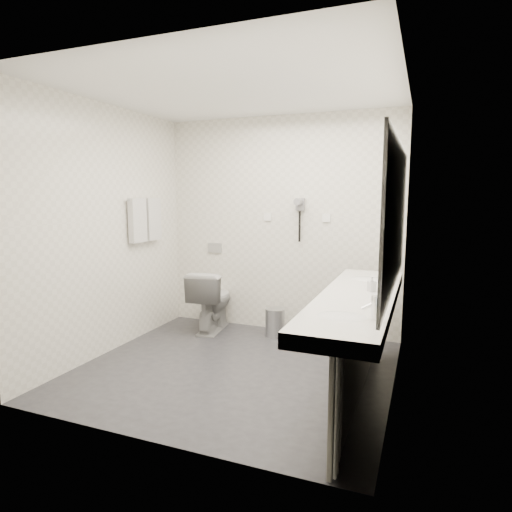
% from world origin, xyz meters
% --- Properties ---
extents(floor, '(2.80, 2.80, 0.00)m').
position_xyz_m(floor, '(0.00, 0.00, 0.00)').
color(floor, '#2D2D33').
rests_on(floor, ground).
extents(ceiling, '(2.80, 2.80, 0.00)m').
position_xyz_m(ceiling, '(0.00, 0.00, 2.50)').
color(ceiling, white).
rests_on(ceiling, wall_back).
extents(wall_back, '(2.80, 0.00, 2.80)m').
position_xyz_m(wall_back, '(0.00, 1.30, 1.25)').
color(wall_back, white).
rests_on(wall_back, floor).
extents(wall_front, '(2.80, 0.00, 2.80)m').
position_xyz_m(wall_front, '(0.00, -1.30, 1.25)').
color(wall_front, white).
rests_on(wall_front, floor).
extents(wall_left, '(0.00, 2.60, 2.60)m').
position_xyz_m(wall_left, '(-1.40, 0.00, 1.25)').
color(wall_left, white).
rests_on(wall_left, floor).
extents(wall_right, '(0.00, 2.60, 2.60)m').
position_xyz_m(wall_right, '(1.40, 0.00, 1.25)').
color(wall_right, white).
rests_on(wall_right, floor).
extents(vanity_counter, '(0.55, 2.20, 0.10)m').
position_xyz_m(vanity_counter, '(1.12, -0.20, 0.80)').
color(vanity_counter, white).
rests_on(vanity_counter, floor).
extents(vanity_panel, '(0.03, 2.15, 0.75)m').
position_xyz_m(vanity_panel, '(1.15, -0.20, 0.38)').
color(vanity_panel, gray).
rests_on(vanity_panel, floor).
extents(vanity_post_near, '(0.06, 0.06, 0.75)m').
position_xyz_m(vanity_post_near, '(1.18, -1.24, 0.38)').
color(vanity_post_near, silver).
rests_on(vanity_post_near, floor).
extents(vanity_post_far, '(0.06, 0.06, 0.75)m').
position_xyz_m(vanity_post_far, '(1.18, 0.84, 0.38)').
color(vanity_post_far, silver).
rests_on(vanity_post_far, floor).
extents(mirror, '(0.02, 2.20, 1.05)m').
position_xyz_m(mirror, '(1.39, -0.20, 1.45)').
color(mirror, '#B2BCC6').
rests_on(mirror, wall_right).
extents(basin_near, '(0.40, 0.31, 0.05)m').
position_xyz_m(basin_near, '(1.12, -0.85, 0.83)').
color(basin_near, white).
rests_on(basin_near, vanity_counter).
extents(basin_far, '(0.40, 0.31, 0.05)m').
position_xyz_m(basin_far, '(1.12, 0.45, 0.83)').
color(basin_far, white).
rests_on(basin_far, vanity_counter).
extents(faucet_near, '(0.04, 0.04, 0.15)m').
position_xyz_m(faucet_near, '(1.32, -0.85, 0.92)').
color(faucet_near, silver).
rests_on(faucet_near, vanity_counter).
extents(faucet_far, '(0.04, 0.04, 0.15)m').
position_xyz_m(faucet_far, '(1.32, 0.45, 0.92)').
color(faucet_far, silver).
rests_on(faucet_far, vanity_counter).
extents(soap_bottle_a, '(0.08, 0.08, 0.12)m').
position_xyz_m(soap_bottle_a, '(1.21, -0.06, 0.91)').
color(soap_bottle_a, silver).
rests_on(soap_bottle_a, vanity_counter).
extents(glass_left, '(0.07, 0.07, 0.10)m').
position_xyz_m(glass_left, '(1.28, -0.02, 0.90)').
color(glass_left, silver).
rests_on(glass_left, vanity_counter).
extents(toilet, '(0.49, 0.76, 0.73)m').
position_xyz_m(toilet, '(-0.74, 0.97, 0.36)').
color(toilet, white).
rests_on(toilet, floor).
extents(flush_plate, '(0.18, 0.02, 0.12)m').
position_xyz_m(flush_plate, '(-0.85, 1.29, 0.95)').
color(flush_plate, '#B2B5BA').
rests_on(flush_plate, wall_back).
extents(pedal_bin, '(0.28, 0.28, 0.31)m').
position_xyz_m(pedal_bin, '(0.05, 1.01, 0.16)').
color(pedal_bin, '#B2B5BA').
rests_on(pedal_bin, floor).
extents(bin_lid, '(0.22, 0.22, 0.02)m').
position_xyz_m(bin_lid, '(0.05, 1.01, 0.32)').
color(bin_lid, '#B2B5BA').
rests_on(bin_lid, pedal_bin).
extents(towel_rail, '(0.02, 0.62, 0.02)m').
position_xyz_m(towel_rail, '(-1.35, 0.55, 1.55)').
color(towel_rail, silver).
rests_on(towel_rail, wall_left).
extents(towel_near, '(0.07, 0.24, 0.48)m').
position_xyz_m(towel_near, '(-1.34, 0.41, 1.33)').
color(towel_near, silver).
rests_on(towel_near, towel_rail).
extents(towel_far, '(0.07, 0.24, 0.48)m').
position_xyz_m(towel_far, '(-1.34, 0.69, 1.33)').
color(towel_far, silver).
rests_on(towel_far, towel_rail).
extents(dryer_cradle, '(0.10, 0.04, 0.14)m').
position_xyz_m(dryer_cradle, '(0.25, 1.27, 1.50)').
color(dryer_cradle, gray).
rests_on(dryer_cradle, wall_back).
extents(dryer_barrel, '(0.08, 0.14, 0.08)m').
position_xyz_m(dryer_barrel, '(0.25, 1.20, 1.53)').
color(dryer_barrel, gray).
rests_on(dryer_barrel, dryer_cradle).
extents(dryer_cord, '(0.02, 0.02, 0.35)m').
position_xyz_m(dryer_cord, '(0.25, 1.26, 1.25)').
color(dryer_cord, black).
rests_on(dryer_cord, dryer_cradle).
extents(switch_plate_a, '(0.09, 0.02, 0.09)m').
position_xyz_m(switch_plate_a, '(-0.15, 1.29, 1.35)').
color(switch_plate_a, white).
rests_on(switch_plate_a, wall_back).
extents(switch_plate_b, '(0.09, 0.02, 0.09)m').
position_xyz_m(switch_plate_b, '(0.55, 1.29, 1.35)').
color(switch_plate_b, white).
rests_on(switch_plate_b, wall_back).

